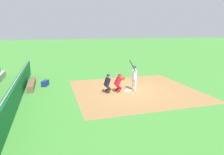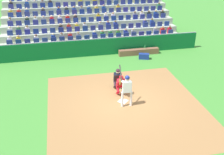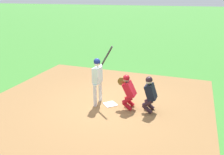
# 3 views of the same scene
# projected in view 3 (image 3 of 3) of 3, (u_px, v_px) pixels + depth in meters

# --- Properties ---
(ground_plane) EXTENTS (160.00, 160.00, 0.00)m
(ground_plane) POSITION_uv_depth(u_px,v_px,m) (110.00, 105.00, 8.80)
(ground_plane) COLOR #3C8130
(infield_dirt_patch) EXTENTS (8.03, 8.41, 0.01)m
(infield_dirt_patch) POSITION_uv_depth(u_px,v_px,m) (98.00, 103.00, 8.95)
(infield_dirt_patch) COLOR olive
(infield_dirt_patch) RESTS_ON ground_plane
(home_plate_marker) EXTENTS (0.62, 0.62, 0.02)m
(home_plate_marker) POSITION_uv_depth(u_px,v_px,m) (110.00, 104.00, 8.79)
(home_plate_marker) COLOR white
(home_plate_marker) RESTS_ON infield_dirt_patch
(batter_at_plate) EXTENTS (0.61, 0.63, 2.19)m
(batter_at_plate) POSITION_uv_depth(u_px,v_px,m) (98.00, 76.00, 8.53)
(batter_at_plate) COLOR silver
(batter_at_plate) RESTS_ON ground_plane
(catcher_crouching) EXTENTS (0.46, 0.71, 1.28)m
(catcher_crouching) POSITION_uv_depth(u_px,v_px,m) (128.00, 90.00, 8.32)
(catcher_crouching) COLOR #B00F1A
(catcher_crouching) RESTS_ON ground_plane
(home_plate_umpire) EXTENTS (0.48, 0.48, 1.31)m
(home_plate_umpire) POSITION_uv_depth(u_px,v_px,m) (150.00, 93.00, 8.07)
(home_plate_umpire) COLOR #2C1A22
(home_plate_umpire) RESTS_ON ground_plane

